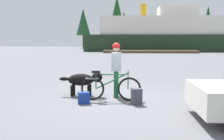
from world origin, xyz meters
TOP-DOWN VIEW (x-y plane):
  - ground_plane at (0.00, 0.00)m, footprint 160.00×160.00m
  - bicycle at (-0.17, -0.21)m, footprint 1.78×0.44m
  - person_cyclist at (-0.02, 0.27)m, footprint 0.32×0.53m
  - dog at (-1.07, 0.36)m, footprint 1.38×0.44m
  - backpack at (0.58, -0.65)m, footprint 0.32×0.26m
  - handbag_pannier at (-0.89, -0.64)m, footprint 0.36×0.27m
  - dock_pier at (3.79, 31.12)m, footprint 14.32×2.54m
  - ferry_boat at (6.56, 38.86)m, footprint 27.24×8.30m
  - sailboat_moored at (14.12, 40.80)m, footprint 8.40×2.35m
  - pine_tree_far_left at (-11.02, 56.45)m, footprint 3.60×3.60m
  - pine_tree_center at (-2.29, 54.26)m, footprint 4.32×4.32m
  - pine_tree_far_right at (20.48, 57.27)m, footprint 3.26×3.26m
  - pine_tree_mid_back at (-0.65, 60.76)m, footprint 3.61×3.61m

SIDE VIEW (x-z plane):
  - ground_plane at x=0.00m, z-range 0.00..0.00m
  - handbag_pannier at x=-0.89m, z-range 0.00..0.33m
  - dock_pier at x=3.79m, z-range 0.00..0.40m
  - backpack at x=0.58m, z-range 0.00..0.45m
  - bicycle at x=-0.17m, z-range -0.07..0.83m
  - sailboat_moored at x=14.12m, z-range -3.55..4.52m
  - dog at x=-1.07m, z-range 0.12..0.90m
  - person_cyclist at x=-0.02m, z-range 0.17..1.86m
  - ferry_boat at x=6.56m, z-range -1.29..7.25m
  - pine_tree_mid_back at x=-0.65m, z-range 1.34..11.16m
  - pine_tree_far_right at x=20.48m, z-range 1.20..11.84m
  - pine_tree_far_left at x=-11.02m, z-range 1.66..11.84m
  - pine_tree_center at x=-2.29m, z-range 1.70..14.56m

